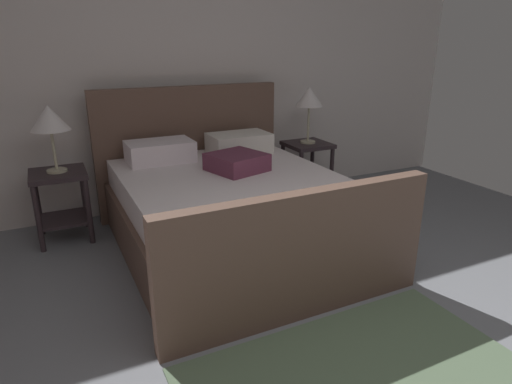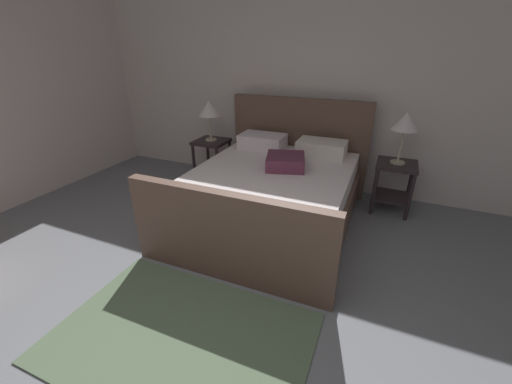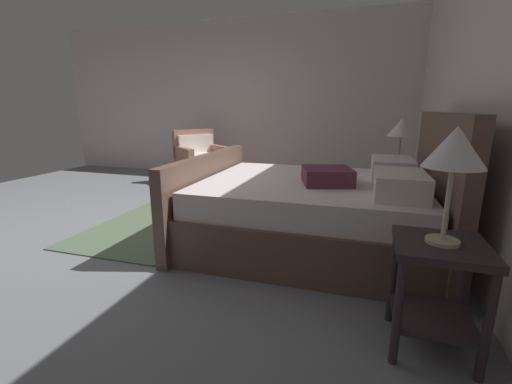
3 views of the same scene
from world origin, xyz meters
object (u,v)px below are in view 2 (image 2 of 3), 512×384
Objects in this scene: bed at (272,192)px; nightstand_right at (394,179)px; table_lamp_right at (405,123)px; table_lamp_left at (209,109)px; nightstand_left at (212,154)px.

nightstand_right is at bearing 33.09° from bed.
bed reaches higher than table_lamp_right.
table_lamp_left is at bearing -179.30° from table_lamp_right.
nightstand_left is (-2.44, -0.03, 0.00)m from nightstand_right.
bed reaches higher than nightstand_right.
nightstand_right is 2.44m from nightstand_left.
table_lamp_right is (0.00, 0.00, 0.66)m from nightstand_right.
table_lamp_right reaches higher than table_lamp_left.
table_lamp_right is at bearing 33.09° from bed.
nightstand_right is 1.10× the size of table_lamp_left.
nightstand_right is at bearing 0.70° from nightstand_left.
nightstand_left is 1.10× the size of table_lamp_left.
nightstand_left is (-1.22, 0.76, 0.05)m from bed.
table_lamp_right is at bearing 0.70° from nightstand_left.
table_lamp_left is at bearing 63.43° from nightstand_left.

